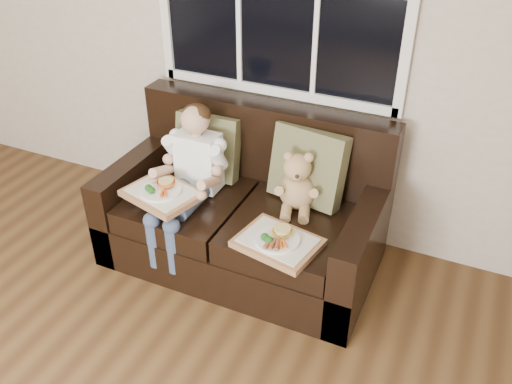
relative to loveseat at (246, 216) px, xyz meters
The scene contains 7 objects.
loveseat is the anchor object (origin of this frame).
pillow_left 0.52m from the loveseat, 156.19° to the left, with size 0.43×0.21×0.44m.
pillow_right 0.53m from the loveseat, 23.71° to the left, with size 0.49×0.29×0.48m.
child 0.48m from the loveseat, 159.19° to the right, with size 0.39×0.60×0.89m.
teddy_bear 0.44m from the loveseat, ahead, with size 0.27×0.32×0.39m.
tray_left 0.58m from the loveseat, 140.41° to the right, with size 0.50×0.43×0.10m.
tray_right 0.55m from the loveseat, 44.63° to the right, with size 0.50×0.41×0.10m.
Camera 1 is at (1.75, -0.54, 2.34)m, focal length 38.00 mm.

